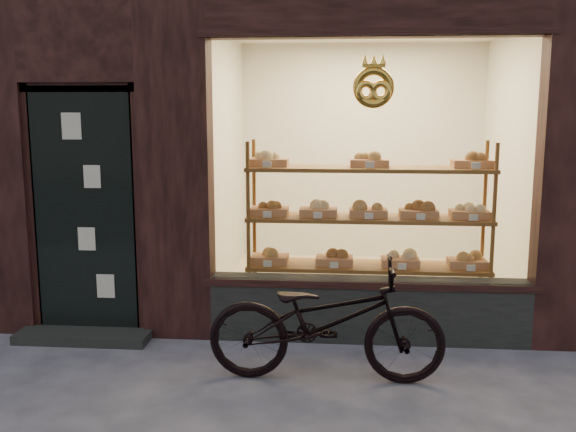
{
  "coord_description": "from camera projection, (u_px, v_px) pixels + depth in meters",
  "views": [
    {
      "loc": [
        0.22,
        -3.22,
        1.99
      ],
      "look_at": [
        -0.23,
        2.0,
        1.1
      ],
      "focal_mm": 40.0,
      "sensor_mm": 36.0,
      "label": 1
    }
  ],
  "objects": [
    {
      "name": "bicycle",
      "position": [
        326.0,
        321.0,
        4.68
      ],
      "size": [
        1.73,
        0.61,
        0.91
      ],
      "primitive_type": "imported",
      "rotation": [
        0.0,
        0.0,
        1.57
      ],
      "color": "black",
      "rests_on": "ground"
    },
    {
      "name": "display_shelf",
      "position": [
        368.0,
        235.0,
        5.84
      ],
      "size": [
        2.2,
        0.45,
        1.7
      ],
      "color": "brown",
      "rests_on": "ground"
    }
  ]
}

